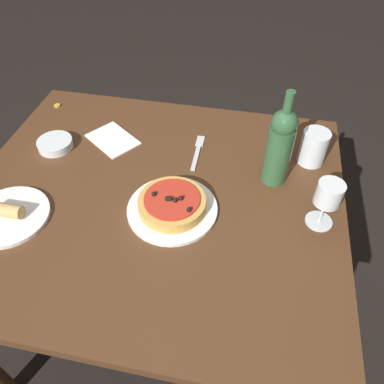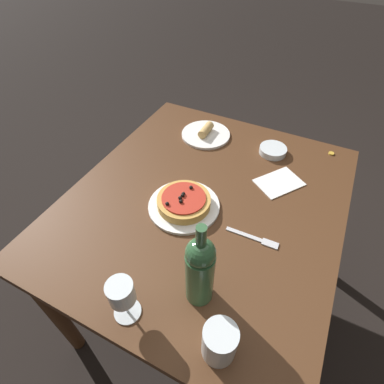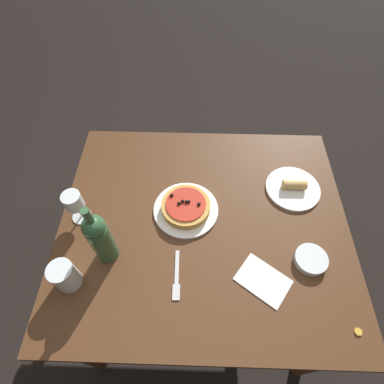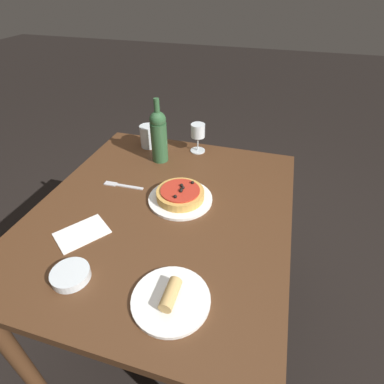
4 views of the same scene
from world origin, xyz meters
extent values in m
plane|color=black|center=(0.00, 0.00, 0.00)|extent=(14.00, 14.00, 0.00)
cube|color=#4C2D19|center=(0.00, 0.00, 0.76)|extent=(1.14, 0.99, 0.03)
cylinder|color=#4C2D19|center=(0.51, 0.44, 0.37)|extent=(0.06, 0.06, 0.74)
cylinder|color=#4C2D19|center=(-0.51, 0.44, 0.37)|extent=(0.06, 0.06, 0.74)
cylinder|color=white|center=(0.07, -0.05, 0.78)|extent=(0.26, 0.26, 0.01)
cylinder|color=gold|center=(0.07, -0.05, 0.80)|extent=(0.19, 0.19, 0.03)
cylinder|color=#B72D1E|center=(0.07, -0.05, 0.82)|extent=(0.16, 0.16, 0.01)
sphere|color=black|center=(0.10, -0.05, 0.83)|extent=(0.01, 0.01, 0.01)
sphere|color=black|center=(0.02, -0.05, 0.83)|extent=(0.01, 0.01, 0.01)
sphere|color=black|center=(0.13, -0.09, 0.83)|extent=(0.01, 0.01, 0.01)
sphere|color=black|center=(0.06, -0.06, 0.83)|extent=(0.01, 0.01, 0.01)
sphere|color=black|center=(0.09, -0.06, 0.83)|extent=(0.01, 0.01, 0.01)
sphere|color=black|center=(0.07, -0.06, 0.83)|extent=(0.01, 0.01, 0.01)
cylinder|color=silver|center=(0.49, -0.01, 0.78)|extent=(0.08, 0.08, 0.00)
cylinder|color=silver|center=(0.49, -0.01, 0.82)|extent=(0.01, 0.01, 0.08)
cylinder|color=silver|center=(0.49, -0.01, 0.89)|extent=(0.07, 0.07, 0.07)
cylinder|color=#2D5633|center=(0.35, 0.14, 0.87)|extent=(0.08, 0.08, 0.19)
sphere|color=#2D5633|center=(0.35, 0.14, 0.99)|extent=(0.08, 0.08, 0.08)
cylinder|color=#2D5633|center=(0.35, 0.14, 1.04)|extent=(0.03, 0.03, 0.08)
cylinder|color=silver|center=(0.47, 0.25, 0.83)|extent=(0.09, 0.09, 0.12)
cylinder|color=silver|center=(-0.39, 0.15, 0.79)|extent=(0.12, 0.12, 0.03)
cube|color=silver|center=(0.10, 0.19, 0.78)|extent=(0.02, 0.13, 0.00)
cube|color=silver|center=(0.09, 0.28, 0.78)|extent=(0.03, 0.05, 0.00)
cylinder|color=white|center=(-0.38, -0.17, 0.78)|extent=(0.23, 0.23, 0.01)
cylinder|color=tan|center=(-0.38, -0.17, 0.81)|extent=(0.10, 0.04, 0.04)
cube|color=white|center=(-0.21, 0.23, 0.78)|extent=(0.21, 0.20, 0.00)
cylinder|color=gold|center=(-0.50, 0.39, 0.78)|extent=(0.02, 0.02, 0.01)
camera|label=1|loc=(0.27, -0.74, 1.60)|focal=35.00mm
camera|label=2|loc=(0.72, 0.30, 1.60)|focal=28.00mm
camera|label=3|loc=(0.03, 0.58, 1.82)|focal=28.00mm
camera|label=4|loc=(-0.84, -0.37, 1.54)|focal=28.00mm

